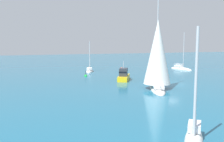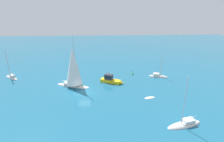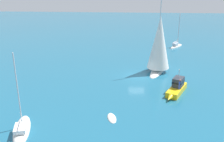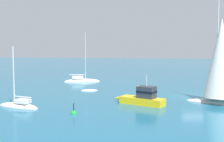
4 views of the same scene
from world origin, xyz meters
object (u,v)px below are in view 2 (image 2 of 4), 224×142
at_px(tender, 150,98).
at_px(yacht, 184,125).
at_px(ketch, 158,76).
at_px(sloop_1, 12,78).
at_px(sloop, 73,68).
at_px(channel_buoy, 133,74).
at_px(motor_cruiser, 111,80).

distance_m(tender, yacht, 9.45).
distance_m(ketch, sloop_1, 37.41).
relative_size(tender, ketch, 0.36).
distance_m(yacht, ketch, 20.26).
bearing_deg(tender, yacht, -84.29).
bearing_deg(sloop_1, sloop, -162.20).
relative_size(yacht, sloop, 0.71).
height_order(tender, ketch, ketch).
bearing_deg(channel_buoy, sloop_1, 1.87).
distance_m(ketch, channel_buoy, 6.64).
bearing_deg(channel_buoy, tender, 95.30).
bearing_deg(yacht, channel_buoy, -93.98).
distance_m(tender, sloop_1, 34.58).
xyz_separation_m(sloop_1, channel_buoy, (-31.09, -1.02, -0.19)).
bearing_deg(sloop, sloop_1, -179.22).
distance_m(motor_cruiser, sloop, 9.30).
bearing_deg(tender, ketch, 52.19).
distance_m(sloop, sloop_1, 18.05).
distance_m(tender, sloop, 17.60).
relative_size(tender, sloop, 0.20).
bearing_deg(channel_buoy, ketch, 161.89).
xyz_separation_m(motor_cruiser, sloop, (8.37, 1.70, 3.68)).
xyz_separation_m(yacht, ketch, (-1.96, -20.16, 0.01)).
relative_size(yacht, motor_cruiser, 1.46).
xyz_separation_m(motor_cruiser, channel_buoy, (-6.13, -5.07, -0.72)).
bearing_deg(ketch, sloop, -150.44).
xyz_separation_m(yacht, motor_cruiser, (10.48, -17.16, 0.63)).
relative_size(yacht, channel_buoy, 6.72).
bearing_deg(motor_cruiser, ketch, 39.71).
distance_m(yacht, channel_buoy, 22.65).
xyz_separation_m(sloop, channel_buoy, (-14.50, -6.77, -4.40)).
xyz_separation_m(sloop, sloop_1, (16.58, -5.75, -4.21)).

